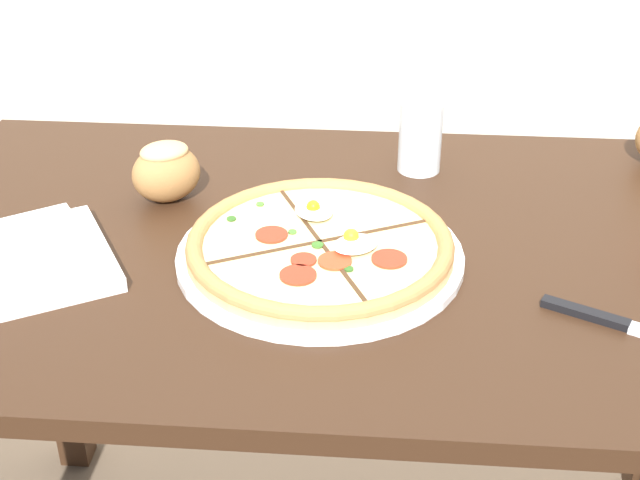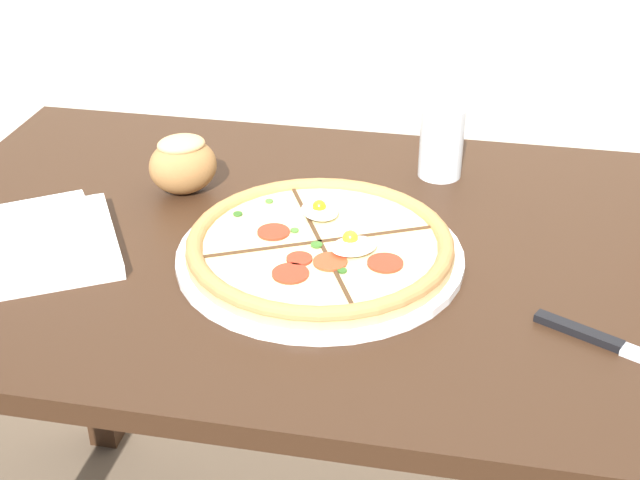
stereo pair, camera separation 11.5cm
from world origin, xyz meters
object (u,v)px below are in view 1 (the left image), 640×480
(dining_table, at_px, (351,312))
(bread_piece_mid, at_px, (166,171))
(napkin_folded, at_px, (9,263))
(water_glass, at_px, (420,141))
(pizza, at_px, (320,247))

(dining_table, xyz_separation_m, bread_piece_mid, (-0.28, 0.10, 0.16))
(dining_table, height_order, bread_piece_mid, bread_piece_mid)
(napkin_folded, xyz_separation_m, bread_piece_mid, (0.15, 0.22, 0.03))
(napkin_folded, xyz_separation_m, water_glass, (0.52, 0.35, 0.03))
(pizza, bearing_deg, napkin_folded, -170.52)
(napkin_folded, relative_size, water_glass, 2.88)
(dining_table, height_order, pizza, pizza)
(bread_piece_mid, bearing_deg, napkin_folded, -125.68)
(pizza, xyz_separation_m, bread_piece_mid, (-0.24, 0.15, 0.03))
(dining_table, relative_size, napkin_folded, 4.00)
(pizza, xyz_separation_m, water_glass, (0.13, 0.28, 0.03))
(pizza, xyz_separation_m, napkin_folded, (-0.39, -0.07, -0.00))
(napkin_folded, bearing_deg, pizza, 9.48)
(napkin_folded, relative_size, bread_piece_mid, 2.56)
(pizza, height_order, napkin_folded, pizza)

